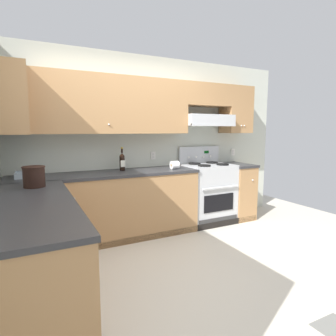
# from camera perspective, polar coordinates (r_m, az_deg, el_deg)

# --- Properties ---
(ground_plane) EXTENTS (7.04, 7.04, 0.00)m
(ground_plane) POSITION_cam_1_polar(r_m,az_deg,el_deg) (3.07, 0.88, -20.81)
(ground_plane) COLOR beige
(wall_back) EXTENTS (4.68, 0.57, 2.55)m
(wall_back) POSITION_cam_1_polar(r_m,az_deg,el_deg) (4.25, -3.94, 7.82)
(wall_back) COLOR beige
(wall_back) RESTS_ON ground_plane
(counter_back_run) EXTENTS (3.60, 0.65, 0.91)m
(counter_back_run) POSITION_cam_1_polar(r_m,az_deg,el_deg) (3.97, -7.69, -7.21)
(counter_back_run) COLOR #A87A4C
(counter_back_run) RESTS_ON ground_plane
(counter_left_run) EXTENTS (0.63, 1.91, 0.91)m
(counter_left_run) POSITION_cam_1_polar(r_m,az_deg,el_deg) (2.60, -25.24, -16.07)
(counter_left_run) COLOR #A87A4C
(counter_left_run) RESTS_ON ground_plane
(stove) EXTENTS (0.76, 0.62, 1.20)m
(stove) POSITION_cam_1_polar(r_m,az_deg,el_deg) (4.55, 8.05, -4.94)
(stove) COLOR #B7BABC
(stove) RESTS_ON ground_plane
(wine_bottle) EXTENTS (0.08, 0.08, 0.33)m
(wine_bottle) POSITION_cam_1_polar(r_m,az_deg,el_deg) (3.95, -9.27, 1.37)
(wine_bottle) COLOR black
(wine_bottle) RESTS_ON counter_back_run
(bowl) EXTENTS (0.32, 0.25, 0.07)m
(bowl) POSITION_cam_1_polar(r_m,az_deg,el_deg) (3.74, -26.24, -1.33)
(bowl) COLOR #9EADB7
(bowl) RESTS_ON counter_back_run
(bucket) EXTENTS (0.22, 0.22, 0.21)m
(bucket) POSITION_cam_1_polar(r_m,az_deg,el_deg) (3.06, -25.51, -1.49)
(bucket) COLOR black
(bucket) RESTS_ON counter_left_run
(paper_towel_roll) EXTENTS (0.11, 0.12, 0.12)m
(paper_towel_roll) POSITION_cam_1_polar(r_m,az_deg,el_deg) (4.06, 1.35, 0.62)
(paper_towel_roll) COLOR white
(paper_towel_roll) RESTS_ON counter_back_run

